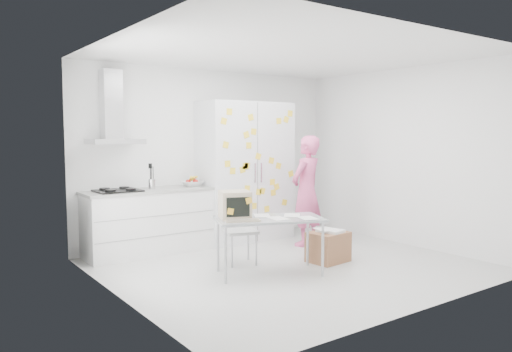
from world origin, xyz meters
TOP-DOWN VIEW (x-y plane):
  - floor at (0.00, 0.00)m, footprint 4.50×4.00m
  - walls at (0.00, 0.72)m, footprint 4.52×4.01m
  - ceiling at (0.00, 0.00)m, footprint 4.50×4.00m
  - counter_run at (-1.20, 1.70)m, footprint 1.84×0.63m
  - range_hood at (-1.65, 1.84)m, footprint 0.70×0.48m
  - tall_cabinet at (0.45, 1.67)m, footprint 1.50×0.68m
  - person at (0.96, 0.79)m, footprint 0.70×0.56m
  - desk at (-0.68, -0.01)m, footprint 1.43×1.07m
  - chair at (-0.45, 0.53)m, footprint 0.50×0.50m
  - cardboard_box at (0.54, -0.13)m, footprint 0.54×0.45m

SIDE VIEW (x-z plane):
  - floor at x=0.00m, z-range -0.02..0.00m
  - cardboard_box at x=0.54m, z-range -0.01..0.43m
  - counter_run at x=-1.20m, z-range -0.17..1.11m
  - chair at x=-0.45m, z-range 0.06..0.95m
  - desk at x=-0.68m, z-range 0.26..1.29m
  - person at x=0.96m, z-range 0.00..1.68m
  - tall_cabinet at x=0.45m, z-range 0.00..2.20m
  - walls at x=0.00m, z-range 0.00..2.70m
  - range_hood at x=-1.65m, z-range 1.45..2.46m
  - ceiling at x=0.00m, z-range 2.69..2.71m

